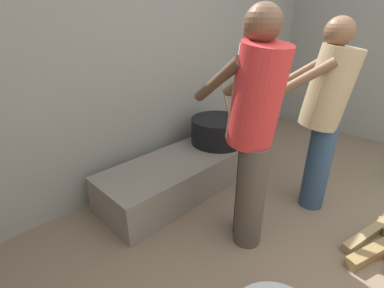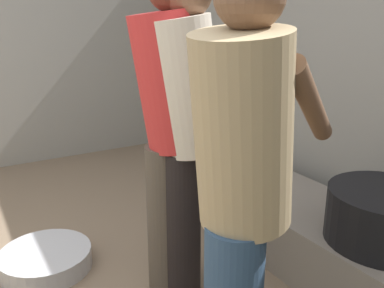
{
  "view_description": "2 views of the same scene",
  "coord_description": "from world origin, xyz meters",
  "px_view_note": "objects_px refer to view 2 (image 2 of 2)",
  "views": [
    {
      "loc": [
        -1.63,
        0.2,
        1.54
      ],
      "look_at": [
        -0.34,
        1.49,
        0.71
      ],
      "focal_mm": 26.34,
      "sensor_mm": 36.0,
      "label": 1
    },
    {
      "loc": [
        1.55,
        0.2,
        1.39
      ],
      "look_at": [
        -0.33,
        1.32,
        0.71
      ],
      "focal_mm": 38.96,
      "sensor_mm": 36.0,
      "label": 2
    }
  ],
  "objects_px": {
    "cook_in_red_shirt": "(171,117)",
    "cook_in_tan_shirt": "(242,184)",
    "metal_mixing_bowl": "(46,259)",
    "cook_in_cream_shirt": "(187,122)"
  },
  "relations": [
    {
      "from": "cook_in_cream_shirt",
      "to": "metal_mixing_bowl",
      "type": "bearing_deg",
      "value": -132.1
    },
    {
      "from": "cook_in_cream_shirt",
      "to": "metal_mixing_bowl",
      "type": "relative_size",
      "value": 3.09
    },
    {
      "from": "cook_in_red_shirt",
      "to": "cook_in_tan_shirt",
      "type": "bearing_deg",
      "value": -11.25
    },
    {
      "from": "cook_in_tan_shirt",
      "to": "metal_mixing_bowl",
      "type": "distance_m",
      "value": 1.55
    },
    {
      "from": "cook_in_cream_shirt",
      "to": "cook_in_tan_shirt",
      "type": "xyz_separation_m",
      "value": [
        0.69,
        -0.2,
        -0.02
      ]
    },
    {
      "from": "cook_in_cream_shirt",
      "to": "cook_in_tan_shirt",
      "type": "distance_m",
      "value": 0.72
    },
    {
      "from": "cook_in_red_shirt",
      "to": "metal_mixing_bowl",
      "type": "height_order",
      "value": "cook_in_red_shirt"
    },
    {
      "from": "cook_in_tan_shirt",
      "to": "cook_in_red_shirt",
      "type": "distance_m",
      "value": 0.77
    },
    {
      "from": "cook_in_red_shirt",
      "to": "metal_mixing_bowl",
      "type": "xyz_separation_m",
      "value": [
        -0.5,
        -0.56,
        -0.87
      ]
    },
    {
      "from": "cook_in_red_shirt",
      "to": "metal_mixing_bowl",
      "type": "relative_size",
      "value": 3.15
    }
  ]
}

